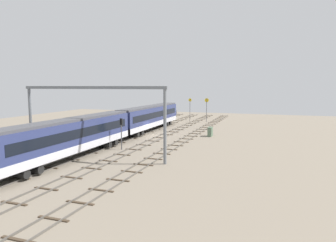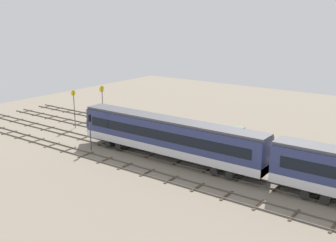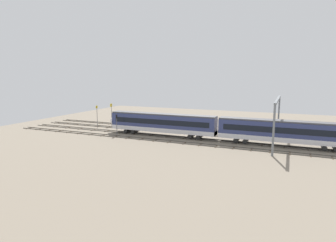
{
  "view_description": "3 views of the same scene",
  "coord_description": "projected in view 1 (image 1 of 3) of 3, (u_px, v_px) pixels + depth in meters",
  "views": [
    {
      "loc": [
        -49.77,
        -20.52,
        8.84
      ],
      "look_at": [
        5.68,
        -1.22,
        2.04
      ],
      "focal_mm": 32.54,
      "sensor_mm": 36.0,
      "label": 1
    },
    {
      "loc": [
        -20.79,
        37.86,
        16.27
      ],
      "look_at": [
        7.81,
        -0.91,
        3.6
      ],
      "focal_mm": 43.03,
      "sensor_mm": 36.0,
      "label": 2
    },
    {
      "loc": [
        -20.28,
        59.19,
        13.16
      ],
      "look_at": [
        5.12,
        -0.43,
        2.94
      ],
      "focal_mm": 30.89,
      "sensor_mm": 36.0,
      "label": 3
    }
  ],
  "objects": [
    {
      "name": "relay_cabinet",
      "position": [
        210.0,
        132.0,
        53.46
      ],
      "size": [
        1.48,
        0.69,
        1.63
      ],
      "color": "#597259",
      "rests_on": "ground"
    },
    {
      "name": "overhead_gantry",
      "position": [
        92.0,
        104.0,
        36.87
      ],
      "size": [
        0.4,
        19.52,
        8.81
      ],
      "color": "slate",
      "rests_on": "ground"
    },
    {
      "name": "speed_sign_mid_trackside",
      "position": [
        190.0,
        107.0,
        77.03
      ],
      "size": [
        0.14,
        0.8,
        5.69
      ],
      "color": "#4C4C51",
      "rests_on": "ground"
    },
    {
      "name": "track_second_near",
      "position": [
        163.0,
        136.0,
        53.64
      ],
      "size": [
        82.79,
        2.4,
        0.16
      ],
      "color": "#59544C",
      "rests_on": "ground"
    },
    {
      "name": "signal_light_trackside_approach",
      "position": [
        121.0,
        129.0,
        42.14
      ],
      "size": [
        0.31,
        0.32,
        4.37
      ],
      "color": "#4C4C51",
      "rests_on": "ground"
    },
    {
      "name": "signal_light_trackside_departure",
      "position": [
        155.0,
        111.0,
        69.97
      ],
      "size": [
        0.31,
        0.32,
        4.62
      ],
      "color": "#4C4C51",
      "rests_on": "ground"
    },
    {
      "name": "track_near_foreground",
      "position": [
        189.0,
        137.0,
        52.13
      ],
      "size": [
        82.79,
        2.4,
        0.16
      ],
      "color": "#59544C",
      "rests_on": "ground"
    },
    {
      "name": "ground_plane",
      "position": [
        151.0,
        135.0,
        54.41
      ],
      "size": [
        98.79,
        98.79,
        0.0
      ],
      "primitive_type": "plane",
      "color": "gray"
    },
    {
      "name": "track_second_far",
      "position": [
        117.0,
        133.0,
        56.67
      ],
      "size": [
        82.79,
        2.4,
        0.16
      ],
      "color": "#59544C",
      "rests_on": "ground"
    },
    {
      "name": "speed_sign_near_foreground",
      "position": [
        207.0,
        107.0,
        74.33
      ],
      "size": [
        0.14,
        0.98,
        5.84
      ],
      "color": "#4C4C51",
      "rests_on": "ground"
    },
    {
      "name": "train",
      "position": [
        122.0,
        125.0,
        48.82
      ],
      "size": [
        50.4,
        3.24,
        4.8
      ],
      "color": "navy",
      "rests_on": "ground"
    },
    {
      "name": "track_with_train",
      "position": [
        139.0,
        134.0,
        55.16
      ],
      "size": [
        82.79,
        2.4,
        0.16
      ],
      "color": "#59544C",
      "rests_on": "ground"
    }
  ]
}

